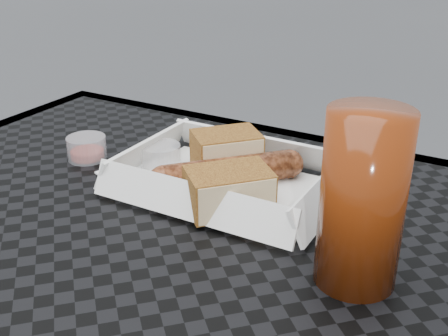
# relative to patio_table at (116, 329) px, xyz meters

# --- Properties ---
(patio_table) EXTENTS (0.80, 0.80, 0.74)m
(patio_table) POSITION_rel_patio_table_xyz_m (0.00, 0.00, 0.00)
(patio_table) COLOR black
(patio_table) RESTS_ON ground
(food_tray) EXTENTS (0.22, 0.15, 0.00)m
(food_tray) POSITION_rel_patio_table_xyz_m (0.02, 0.19, 0.08)
(food_tray) COLOR white
(food_tray) RESTS_ON patio_table
(bratwurst) EXTENTS (0.14, 0.14, 0.03)m
(bratwurst) POSITION_rel_patio_table_xyz_m (0.02, 0.19, 0.10)
(bratwurst) COLOR brown
(bratwurst) RESTS_ON food_tray
(bread_near) EXTENTS (0.09, 0.09, 0.05)m
(bread_near) POSITION_rel_patio_table_xyz_m (-0.00, 0.22, 0.10)
(bread_near) COLOR brown
(bread_near) RESTS_ON food_tray
(bread_far) EXTENTS (0.10, 0.10, 0.04)m
(bread_far) POSITION_rel_patio_table_xyz_m (0.05, 0.14, 0.10)
(bread_far) COLOR brown
(bread_far) RESTS_ON food_tray
(veg_garnish) EXTENTS (0.03, 0.03, 0.00)m
(veg_garnish) POSITION_rel_patio_table_xyz_m (0.07, 0.14, 0.08)
(veg_garnish) COLOR #EF370A
(veg_garnish) RESTS_ON food_tray
(napkin) EXTENTS (0.15, 0.15, 0.00)m
(napkin) POSITION_rel_patio_table_xyz_m (-0.07, 0.18, 0.08)
(napkin) COLOR white
(napkin) RESTS_ON patio_table
(condiment_cup_sauce) EXTENTS (0.05, 0.05, 0.03)m
(condiment_cup_sauce) POSITION_rel_patio_table_xyz_m (-0.18, 0.17, 0.09)
(condiment_cup_sauce) COLOR maroon
(condiment_cup_sauce) RESTS_ON patio_table
(condiment_cup_empty) EXTENTS (0.05, 0.05, 0.03)m
(condiment_cup_empty) POSITION_rel_patio_table_xyz_m (-0.08, 0.20, 0.09)
(condiment_cup_empty) COLOR silver
(condiment_cup_empty) RESTS_ON patio_table
(drink_glass) EXTENTS (0.07, 0.07, 0.16)m
(drink_glass) POSITION_rel_patio_table_xyz_m (0.20, 0.09, 0.15)
(drink_glass) COLOR #602008
(drink_glass) RESTS_ON patio_table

